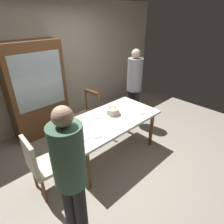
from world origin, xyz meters
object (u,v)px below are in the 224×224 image
at_px(plate_near_celebrant, 96,134).
at_px(chair_upholstered, 41,163).
at_px(dining_table, 110,123).
at_px(person_guest, 134,84).
at_px(plate_far_side, 98,115).
at_px(plate_near_guest, 139,112).
at_px(person_celebrant, 70,172).
at_px(china_cabinet, 37,91).
at_px(chair_spindle_back, 87,116).
at_px(birthday_cake, 113,111).

distance_m(plate_near_celebrant, chair_upholstered, 0.84).
bearing_deg(dining_table, person_guest, 21.78).
bearing_deg(plate_far_side, plate_near_celebrant, -133.80).
distance_m(plate_near_guest, chair_upholstered, 1.79).
bearing_deg(dining_table, person_celebrant, -148.68).
bearing_deg(plate_near_guest, person_guest, 45.72).
height_order(dining_table, person_guest, person_guest).
height_order(person_celebrant, china_cabinet, china_cabinet).
distance_m(plate_near_celebrant, chair_spindle_back, 1.16).
bearing_deg(person_guest, chair_spindle_back, 164.20).
height_order(plate_near_celebrant, chair_upholstered, chair_upholstered).
bearing_deg(person_celebrant, birthday_cake, 30.96).
distance_m(plate_near_celebrant, china_cabinet, 1.77).
height_order(dining_table, person_celebrant, person_celebrant).
bearing_deg(person_guest, plate_near_celebrant, -157.84).
height_order(dining_table, china_cabinet, china_cabinet).
distance_m(plate_near_guest, person_celebrant, 1.84).
xyz_separation_m(plate_near_guest, person_guest, (0.65, 0.66, 0.20)).
height_order(dining_table, chair_spindle_back, chair_spindle_back).
bearing_deg(china_cabinet, chair_upholstered, -114.88).
bearing_deg(dining_table, chair_spindle_back, 83.97).
relative_size(birthday_cake, chair_upholstered, 0.29).
bearing_deg(person_guest, plate_near_guest, -134.28).
xyz_separation_m(plate_near_guest, chair_spindle_back, (-0.43, 0.97, -0.30)).
height_order(dining_table, birthday_cake, birthday_cake).
distance_m(dining_table, birthday_cake, 0.21).
relative_size(birthday_cake, person_guest, 0.17).
bearing_deg(plate_near_celebrant, person_celebrant, -144.20).
bearing_deg(person_celebrant, plate_near_guest, 17.46).
xyz_separation_m(plate_near_celebrant, plate_near_guest, (0.98, 0.00, 0.00)).
bearing_deg(plate_near_celebrant, dining_table, 23.10).
height_order(plate_far_side, person_celebrant, person_celebrant).
relative_size(chair_upholstered, person_guest, 0.56).
height_order(person_guest, china_cabinet, china_cabinet).
relative_size(plate_far_side, china_cabinet, 0.12).
relative_size(dining_table, chair_upholstered, 1.80).
xyz_separation_m(birthday_cake, plate_near_guest, (0.38, -0.27, -0.05)).
bearing_deg(plate_far_side, person_guest, 11.92).
relative_size(plate_near_celebrant, chair_upholstered, 0.23).
relative_size(dining_table, plate_far_side, 7.78).
xyz_separation_m(plate_near_guest, person_celebrant, (-1.75, -0.55, 0.19)).
bearing_deg(chair_spindle_back, person_celebrant, -130.84).
bearing_deg(person_celebrant, person_guest, 26.89).
bearing_deg(plate_near_guest, plate_near_celebrant, 180.00).
bearing_deg(dining_table, birthday_cake, 27.52).
distance_m(birthday_cake, china_cabinet, 1.64).
relative_size(chair_spindle_back, chair_upholstered, 1.00).
bearing_deg(china_cabinet, birthday_cake, -65.58).
bearing_deg(chair_spindle_back, plate_far_side, -106.34).
xyz_separation_m(dining_table, plate_near_celebrant, (-0.47, -0.20, 0.10)).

